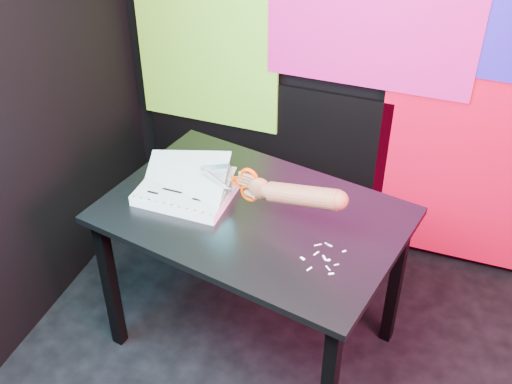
% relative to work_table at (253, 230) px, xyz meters
% --- Properties ---
extents(room, '(3.01, 3.01, 2.71)m').
position_rel_work_table_xyz_m(room, '(0.50, -0.62, 0.69)').
color(room, black).
rests_on(room, ground).
extents(backdrop, '(2.88, 0.05, 2.08)m').
position_rel_work_table_xyz_m(backdrop, '(0.56, 0.84, 0.30)').
color(backdrop, red).
rests_on(backdrop, ground).
extents(work_table, '(1.30, 0.99, 0.75)m').
position_rel_work_table_xyz_m(work_table, '(0.00, 0.00, 0.00)').
color(work_table, black).
rests_on(work_table, ground).
extents(printout_stack, '(0.39, 0.28, 0.20)m').
position_rel_work_table_xyz_m(printout_stack, '(-0.30, 0.01, 0.12)').
color(printout_stack, white).
rests_on(printout_stack, work_table).
extents(scissors, '(0.26, 0.06, 0.15)m').
position_rel_work_table_xyz_m(scissors, '(-0.02, -0.02, 0.24)').
color(scissors, silver).
rests_on(scissors, printout_stack).
extents(hand_forearm, '(0.43, 0.13, 0.16)m').
position_rel_work_table_xyz_m(hand_forearm, '(0.19, -0.06, 0.27)').
color(hand_forearm, brown).
rests_on(hand_forearm, work_table).
extents(paper_clippings, '(0.15, 0.17, 0.00)m').
position_rel_work_table_xyz_m(paper_clippings, '(0.33, -0.16, 0.09)').
color(paper_clippings, white).
rests_on(paper_clippings, work_table).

